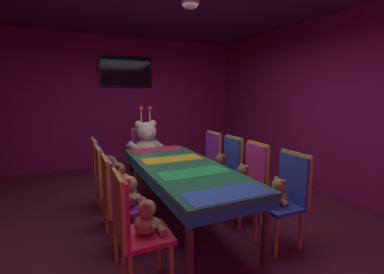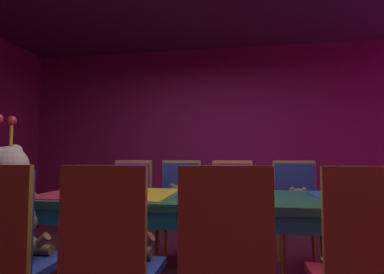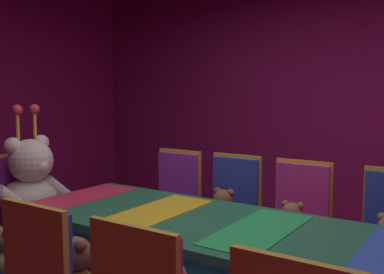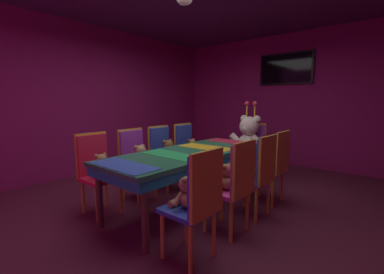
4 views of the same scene
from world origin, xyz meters
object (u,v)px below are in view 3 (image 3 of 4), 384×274
(banquet_table, at_px, (205,235))
(teddy_left_2, at_px, (76,274))
(chair_right_1, at_px, (299,217))
(teddy_left_3, at_px, (6,254))
(chair_right_2, at_px, (232,206))
(chair_right_3, at_px, (175,198))
(teddy_right_2, at_px, (223,211))
(king_teddy_bear, at_px, (33,186))
(throne_chair, at_px, (20,202))
(teddy_right_1, at_px, (291,225))

(banquet_table, distance_m, teddy_left_2, 0.75)
(chair_right_1, bearing_deg, teddy_left_3, -35.93)
(teddy_left_3, height_order, chair_right_2, chair_right_2)
(chair_right_1, height_order, chair_right_3, same)
(teddy_left_3, relative_size, teddy_right_2, 0.93)
(chair_right_2, xyz_separation_m, chair_right_3, (-0.03, 0.52, 0.00))
(teddy_left_3, distance_m, teddy_right_2, 1.50)
(chair_right_1, xyz_separation_m, king_teddy_bear, (-0.84, 1.80, 0.15))
(chair_right_1, height_order, throne_chair, same)
(teddy_left_2, relative_size, king_teddy_bear, 0.38)
(chair_right_3, bearing_deg, teddy_right_1, 83.86)
(banquet_table, xyz_separation_m, king_teddy_bear, (0.00, 1.56, 0.10))
(chair_right_1, xyz_separation_m, throne_chair, (-0.84, 1.97, 0.00))
(teddy_left_2, bearing_deg, chair_right_2, -0.36)
(throne_chair, bearing_deg, banquet_table, -0.00)
(teddy_left_2, bearing_deg, banquet_table, -22.90)
(teddy_right_2, distance_m, king_teddy_bear, 1.46)
(teddy_right_1, height_order, chair_right_2, chair_right_2)
(banquet_table, distance_m, throne_chair, 1.73)
(chair_right_1, bearing_deg, chair_right_3, -88.38)
(teddy_right_2, bearing_deg, king_teddy_bear, -61.41)
(teddy_left_3, bearing_deg, teddy_right_2, -22.63)
(throne_chair, relative_size, king_teddy_bear, 1.08)
(teddy_right_2, bearing_deg, chair_right_3, -102.46)
(banquet_table, xyz_separation_m, teddy_left_3, (-0.69, 0.86, -0.08))
(teddy_left_2, xyz_separation_m, teddy_right_1, (1.39, -0.54, -0.02))
(chair_right_1, distance_m, king_teddy_bear, 2.00)
(teddy_left_2, bearing_deg, teddy_left_3, 89.84)
(teddy_left_3, xyz_separation_m, chair_right_1, (1.53, -1.11, 0.02))
(teddy_right_1, relative_size, teddy_right_2, 0.92)
(king_teddy_bear, bearing_deg, teddy_left_2, -28.64)
(teddy_left_2, distance_m, chair_right_2, 1.53)
(banquet_table, height_order, king_teddy_bear, king_teddy_bear)
(chair_right_2, xyz_separation_m, king_teddy_bear, (-0.84, 1.27, 0.15))
(banquet_table, relative_size, chair_right_2, 2.40)
(teddy_left_2, relative_size, chair_right_3, 0.35)
(chair_right_3, height_order, throne_chair, same)
(teddy_right_1, bearing_deg, teddy_right_2, -89.78)
(teddy_left_3, xyz_separation_m, king_teddy_bear, (0.69, 0.70, 0.17))
(teddy_right_1, distance_m, teddy_right_2, 0.53)
(chair_right_2, bearing_deg, chair_right_3, -86.77)
(teddy_left_2, height_order, chair_right_1, chair_right_1)
(banquet_table, height_order, chair_right_2, chair_right_2)
(banquet_table, xyz_separation_m, chair_right_3, (0.81, 0.80, -0.06))
(chair_right_3, bearing_deg, teddy_left_3, -2.08)
(banquet_table, distance_m, chair_right_2, 0.89)
(banquet_table, distance_m, teddy_left_3, 1.10)
(throne_chair, bearing_deg, chair_right_1, 23.02)
(chair_right_2, relative_size, king_teddy_bear, 1.08)
(teddy_left_3, bearing_deg, king_teddy_bear, 45.36)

